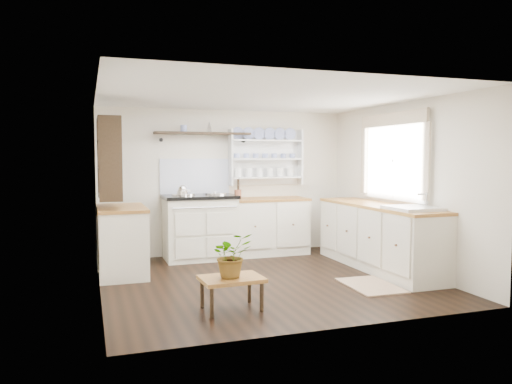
% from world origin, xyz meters
% --- Properties ---
extents(floor, '(4.00, 3.80, 0.01)m').
position_xyz_m(floor, '(0.00, 0.00, 0.00)').
color(floor, black).
rests_on(floor, ground).
extents(wall_back, '(4.00, 0.02, 2.30)m').
position_xyz_m(wall_back, '(0.00, 1.90, 1.15)').
color(wall_back, silver).
rests_on(wall_back, ground).
extents(wall_right, '(0.02, 3.80, 2.30)m').
position_xyz_m(wall_right, '(2.00, 0.00, 1.15)').
color(wall_right, silver).
rests_on(wall_right, ground).
extents(wall_left, '(0.02, 3.80, 2.30)m').
position_xyz_m(wall_left, '(-2.00, 0.00, 1.15)').
color(wall_left, silver).
rests_on(wall_left, ground).
extents(ceiling, '(4.00, 3.80, 0.01)m').
position_xyz_m(ceiling, '(0.00, 0.00, 2.30)').
color(ceiling, white).
rests_on(ceiling, wall_back).
extents(window, '(0.08, 1.55, 1.22)m').
position_xyz_m(window, '(1.95, 0.15, 1.56)').
color(window, white).
rests_on(window, wall_right).
extents(aga_cooker, '(1.09, 0.76, 1.01)m').
position_xyz_m(aga_cooker, '(-0.51, 1.57, 0.50)').
color(aga_cooker, silver).
rests_on(aga_cooker, floor).
extents(back_cabinets, '(1.27, 0.63, 0.90)m').
position_xyz_m(back_cabinets, '(0.60, 1.60, 0.46)').
color(back_cabinets, beige).
rests_on(back_cabinets, floor).
extents(right_cabinets, '(0.62, 2.43, 0.90)m').
position_xyz_m(right_cabinets, '(1.70, 0.10, 0.46)').
color(right_cabinets, beige).
rests_on(right_cabinets, floor).
extents(belfast_sink, '(0.55, 0.60, 0.45)m').
position_xyz_m(belfast_sink, '(1.70, -0.65, 0.80)').
color(belfast_sink, white).
rests_on(belfast_sink, right_cabinets).
extents(left_cabinets, '(0.62, 1.13, 0.90)m').
position_xyz_m(left_cabinets, '(-1.70, 0.90, 0.46)').
color(left_cabinets, beige).
rests_on(left_cabinets, floor).
extents(plate_rack, '(1.20, 0.22, 0.90)m').
position_xyz_m(plate_rack, '(0.65, 1.86, 1.56)').
color(plate_rack, white).
rests_on(plate_rack, wall_back).
extents(high_shelf, '(1.50, 0.29, 0.16)m').
position_xyz_m(high_shelf, '(-0.40, 1.78, 1.91)').
color(high_shelf, black).
rests_on(high_shelf, wall_back).
extents(left_shelving, '(0.28, 0.80, 1.05)m').
position_xyz_m(left_shelving, '(-1.84, 0.90, 1.55)').
color(left_shelving, black).
rests_on(left_shelving, wall_left).
extents(kettle, '(0.17, 0.17, 0.20)m').
position_xyz_m(kettle, '(-0.79, 1.45, 1.03)').
color(kettle, silver).
rests_on(kettle, aga_cooker).
extents(utensil_crock, '(0.11, 0.11, 0.13)m').
position_xyz_m(utensil_crock, '(0.14, 1.68, 0.97)').
color(utensil_crock, brown).
rests_on(utensil_crock, back_cabinets).
extents(center_table, '(0.65, 0.48, 0.34)m').
position_xyz_m(center_table, '(-0.75, -1.05, 0.29)').
color(center_table, brown).
rests_on(center_table, floor).
extents(potted_plant, '(0.46, 0.41, 0.45)m').
position_xyz_m(potted_plant, '(-0.75, -1.05, 0.57)').
color(potted_plant, '#3F7233').
rests_on(potted_plant, center_table).
extents(floor_rug, '(0.58, 0.87, 0.02)m').
position_xyz_m(floor_rug, '(1.09, -0.70, 0.01)').
color(floor_rug, '#907453').
rests_on(floor_rug, floor).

